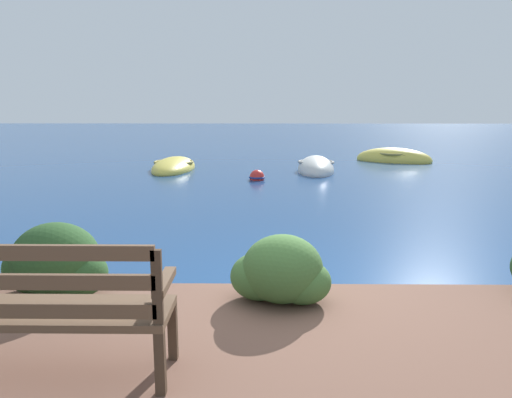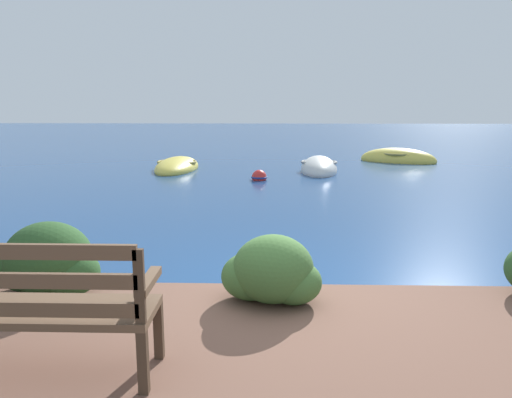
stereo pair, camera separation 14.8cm
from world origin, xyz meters
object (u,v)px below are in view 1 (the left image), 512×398
park_bench (54,307)px  rowboat_far (394,159)px  rowboat_nearest (316,169)px  rowboat_mid (174,168)px  mooring_buoy (257,177)px

park_bench → rowboat_far: 14.60m
rowboat_nearest → rowboat_far: size_ratio=0.93×
rowboat_mid → mooring_buoy: rowboat_mid is taller
rowboat_far → mooring_buoy: (-4.44, -3.95, -0.00)m
park_bench → rowboat_mid: size_ratio=0.51×
park_bench → mooring_buoy: 9.62m
rowboat_nearest → rowboat_far: bearing=134.3°
rowboat_mid → rowboat_far: bearing=108.4°
park_bench → rowboat_mid: (-1.28, 11.44, -0.65)m
mooring_buoy → rowboat_far: bearing=41.6°
rowboat_far → rowboat_nearest: bearing=-112.7°
park_bench → mooring_buoy: park_bench is taller
rowboat_nearest → rowboat_mid: rowboat_nearest is taller
rowboat_nearest → rowboat_far: 3.68m
mooring_buoy → park_bench: bearing=-96.9°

